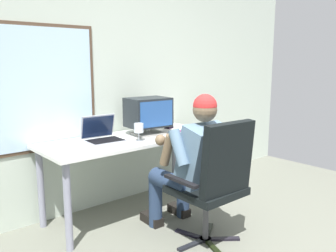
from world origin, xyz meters
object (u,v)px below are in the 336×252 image
Objects in this scene: laptop at (102,134)px; desk_speaker at (169,119)px; desk at (131,148)px; person_seated at (193,162)px; cd_case at (187,131)px; crt_monitor at (148,113)px; wine_glass at (139,129)px; office_chair at (216,177)px.

laptop reaches higher than desk_speaker.
desk is 1.41× the size of person_seated.
person_seated reaches higher than cd_case.
desk is 0.70m from person_seated.
crt_monitor is (0.08, 0.71, 0.32)m from person_seated.
person_seated is 3.55× the size of laptop.
laptop reaches higher than wine_glass.
laptop is at bearing 175.82° from crt_monitor.
person_seated is at bearing -78.83° from desk.
wine_glass is (0.25, -0.22, 0.05)m from laptop.
office_chair is 6.32× the size of cd_case.
person_seated is 0.59m from wine_glass.
laptop reaches higher than cd_case.
desk is 0.62m from cd_case.
cd_case is at bearing -21.18° from crt_monitor.
person_seated reaches higher than desk.
cd_case is (0.88, -0.18, -0.06)m from laptop.
laptop is at bearing 111.66° from office_chair.
cd_case is (0.47, 0.83, 0.18)m from office_chair.
person_seated is 7.49× the size of cd_case.
desk is at bearing -174.23° from crt_monitor.
desk is 4.03× the size of crt_monitor.
person_seated reaches higher than laptop.
crt_monitor reaches higher than office_chair.
person_seated is 0.74m from cd_case.
office_chair reaches higher than cd_case.
office_chair is 1.05m from crt_monitor.
office_chair is 1.20m from desk_speaker.
laptop is 0.85m from desk_speaker.
crt_monitor reaches higher than desk_speaker.
person_seated is 0.78m from crt_monitor.
laptop is at bearing -175.58° from desk_speaker.
person_seated reaches higher than office_chair.
laptop is 1.72× the size of desk_speaker.
office_chair is at bearing -95.54° from crt_monitor.
office_chair is 0.85m from wine_glass.
person_seated reaches higher than crt_monitor.
office_chair reaches higher than wine_glass.
wine_glass is (-0.17, 0.52, 0.23)m from person_seated.
desk_speaker reaches higher than desk.
desk is 1.67× the size of office_chair.
crt_monitor is 0.33m from wine_glass.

